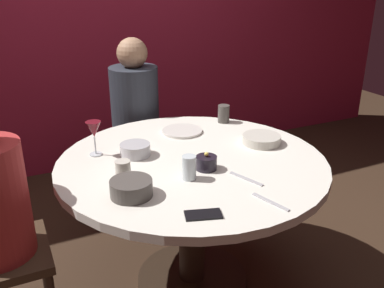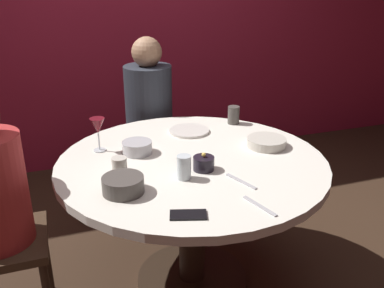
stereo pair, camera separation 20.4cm
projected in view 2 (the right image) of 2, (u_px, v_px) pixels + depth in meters
The scene contains 16 objects.
ground_plane at pixel (192, 279), 2.35m from camera, with size 8.00×8.00×0.00m, color #382619.
back_wall at pixel (120, 11), 3.42m from camera, with size 6.00×0.10×2.60m, color maroon.
dining_table at pixel (192, 187), 2.13m from camera, with size 1.32×1.32×0.74m.
seated_diner_back at pixel (149, 107), 2.85m from camera, with size 0.40×0.40×1.21m.
candle_holder at pixel (204, 163), 1.95m from camera, with size 0.10×0.10×0.09m.
wine_glass at pixel (98, 127), 2.12m from camera, with size 0.08×0.08×0.18m.
dinner_plate at pixel (189, 131), 2.42m from camera, with size 0.23×0.23×0.01m, color silver.
cell_phone at pixel (188, 215), 1.58m from camera, with size 0.07×0.14×0.01m, color black.
bowl_serving_large at pixel (137, 147), 2.13m from camera, with size 0.15×0.15×0.06m, color #B7B7BC.
bowl_salad_center at pixel (123, 185), 1.74m from camera, with size 0.18×0.18×0.07m, color #4C4742.
bowl_small_white at pixel (267, 142), 2.21m from camera, with size 0.20×0.20×0.05m, color beige.
cup_near_candle at pixel (184, 167), 1.85m from camera, with size 0.06×0.06×0.11m, color silver.
cup_by_left_diner at pixel (234, 115), 2.54m from camera, with size 0.07×0.07×0.11m, color #4C4742.
cup_by_right_diner at pixel (119, 167), 1.89m from camera, with size 0.07×0.07×0.09m, color beige.
fork_near_plate at pixel (260, 206), 1.65m from camera, with size 0.02×0.18×0.01m, color #B7B7BC.
knife_near_plate at pixel (241, 181), 1.84m from camera, with size 0.02×0.18×0.01m, color #B7B7BC.
Camera 2 is at (-0.62, -1.78, 1.59)m, focal length 39.37 mm.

